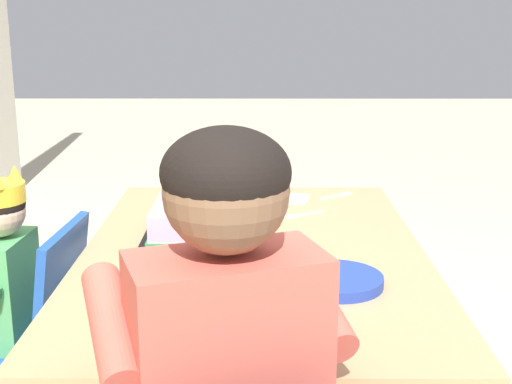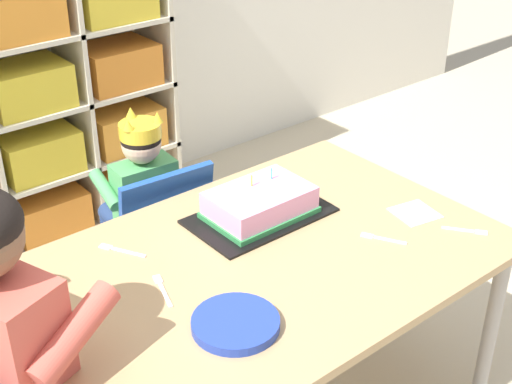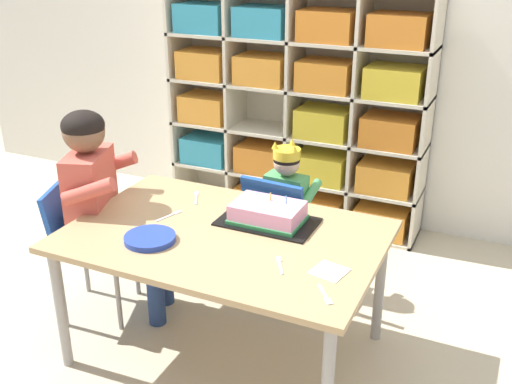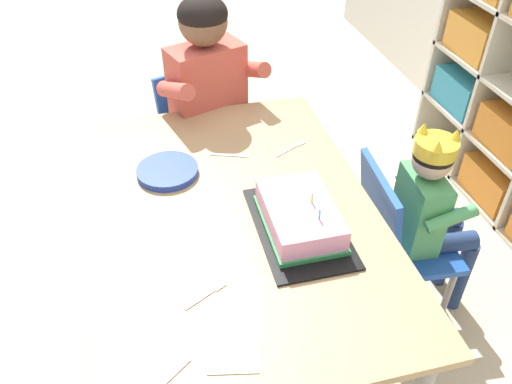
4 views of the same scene
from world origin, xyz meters
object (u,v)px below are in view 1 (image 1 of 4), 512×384
at_px(fork_near_child_seat, 302,215).
at_px(fork_beside_plate_stack, 338,195).
at_px(fork_scattered_mid_table, 229,294).
at_px(classroom_chair_blue, 35,327).
at_px(paper_plate_stack, 336,280).
at_px(fork_by_napkin, 126,293).
at_px(activity_table, 253,269).
at_px(adult_helper_seated, 217,358).
at_px(birthday_cake_on_tray, 192,221).

bearing_deg(fork_near_child_seat, fork_beside_plate_stack, 30.86).
bearing_deg(fork_scattered_mid_table, fork_beside_plate_stack, 86.23).
xyz_separation_m(classroom_chair_blue, paper_plate_stack, (-0.26, -0.77, 0.23)).
relative_size(fork_by_napkin, fork_near_child_seat, 1.09).
relative_size(activity_table, fork_beside_plate_stack, 11.65).
bearing_deg(fork_beside_plate_stack, adult_helper_seated, 38.13).
bearing_deg(fork_scattered_mid_table, classroom_chair_blue, 167.44).
distance_m(birthday_cake_on_tray, paper_plate_stack, 0.51).
bearing_deg(birthday_cake_on_tray, fork_by_napkin, 165.68).
bearing_deg(classroom_chair_blue, adult_helper_seated, 42.33).
bearing_deg(fork_scattered_mid_table, paper_plate_stack, 30.18).
distance_m(classroom_chair_blue, fork_near_child_seat, 0.82).
distance_m(classroom_chair_blue, paper_plate_stack, 0.84).
height_order(activity_table, adult_helper_seated, adult_helper_seated).
bearing_deg(birthday_cake_on_tray, fork_scattered_mid_table, -164.33).
bearing_deg(adult_helper_seated, fork_near_child_seat, -120.76).
relative_size(activity_table, paper_plate_stack, 6.21).
distance_m(activity_table, fork_near_child_seat, 0.35).
height_order(birthday_cake_on_tray, paper_plate_stack, birthday_cake_on_tray).
bearing_deg(fork_by_napkin, paper_plate_stack, -22.64).
bearing_deg(fork_by_napkin, birthday_cake_on_tray, 47.13).
bearing_deg(classroom_chair_blue, fork_scattered_mid_table, 64.05).
relative_size(birthday_cake_on_tray, fork_beside_plate_stack, 3.73).
bearing_deg(adult_helper_seated, classroom_chair_blue, -71.17).
bearing_deg(classroom_chair_blue, fork_beside_plate_stack, 125.66).
bearing_deg(activity_table, classroom_chair_blue, 88.61).
distance_m(activity_table, classroom_chair_blue, 0.61).
height_order(birthday_cake_on_tray, fork_scattered_mid_table, birthday_cake_on_tray).
distance_m(birthday_cake_on_tray, fork_near_child_seat, 0.37).
distance_m(fork_by_napkin, fork_near_child_seat, 0.73).
bearing_deg(fork_by_napkin, activity_table, 17.97).
xyz_separation_m(adult_helper_seated, fork_by_napkin, (0.37, 0.22, -0.04)).
distance_m(fork_by_napkin, fork_scattered_mid_table, 0.22).
relative_size(birthday_cake_on_tray, fork_near_child_seat, 3.41).
xyz_separation_m(birthday_cake_on_tray, fork_near_child_seat, (0.19, -0.31, -0.04)).
bearing_deg(fork_near_child_seat, fork_scattered_mid_table, -136.20).
bearing_deg(fork_near_child_seat, paper_plate_stack, -114.08).
relative_size(activity_table, adult_helper_seated, 1.26).
relative_size(classroom_chair_blue, paper_plate_stack, 3.10).
bearing_deg(fork_scattered_mid_table, adult_helper_seated, -73.08).
relative_size(fork_scattered_mid_table, fork_near_child_seat, 1.13).
bearing_deg(fork_by_napkin, fork_beside_plate_stack, 27.86).
bearing_deg(activity_table, fork_by_napkin, 136.52).
relative_size(classroom_chair_blue, fork_beside_plate_stack, 5.82).
bearing_deg(fork_beside_plate_stack, fork_scattered_mid_table, 32.20).
relative_size(adult_helper_seated, fork_beside_plate_stack, 9.22).
height_order(adult_helper_seated, fork_beside_plate_stack, adult_helper_seated).
relative_size(adult_helper_seated, fork_near_child_seat, 8.44).
xyz_separation_m(classroom_chair_blue, fork_scattered_mid_table, (-0.31, -0.53, 0.22)).
height_order(paper_plate_stack, fork_scattered_mid_table, paper_plate_stack).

